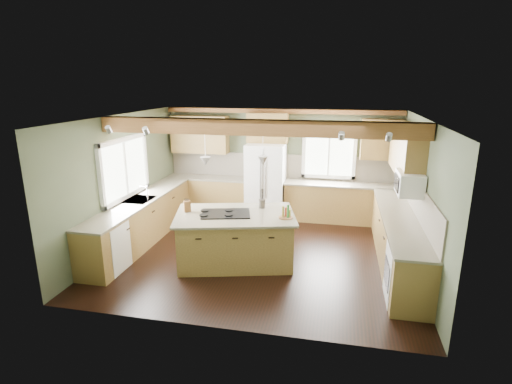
# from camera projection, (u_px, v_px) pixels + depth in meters

# --- Properties ---
(floor) EXTENTS (5.60, 5.60, 0.00)m
(floor) POSITION_uv_depth(u_px,v_px,m) (261.00, 253.00, 7.73)
(floor) COLOR black
(floor) RESTS_ON ground
(ceiling) EXTENTS (5.60, 5.60, 0.00)m
(ceiling) POSITION_uv_depth(u_px,v_px,m) (261.00, 117.00, 7.03)
(ceiling) COLOR silver
(ceiling) RESTS_ON wall_back
(wall_back) EXTENTS (5.60, 0.00, 5.60)m
(wall_back) POSITION_uv_depth(u_px,v_px,m) (281.00, 162.00, 9.74)
(wall_back) COLOR #444E37
(wall_back) RESTS_ON ground
(wall_left) EXTENTS (0.00, 5.00, 5.00)m
(wall_left) POSITION_uv_depth(u_px,v_px,m) (123.00, 181.00, 7.93)
(wall_left) COLOR #444E37
(wall_left) RESTS_ON ground
(wall_right) EXTENTS (0.00, 5.00, 5.00)m
(wall_right) POSITION_uv_depth(u_px,v_px,m) (421.00, 197.00, 6.82)
(wall_right) COLOR #444E37
(wall_right) RESTS_ON ground
(ceiling_beam) EXTENTS (5.55, 0.26, 0.26)m
(ceiling_beam) POSITION_uv_depth(u_px,v_px,m) (256.00, 127.00, 6.65)
(ceiling_beam) COLOR brown
(ceiling_beam) RESTS_ON ceiling
(soffit_trim) EXTENTS (5.55, 0.20, 0.10)m
(soffit_trim) POSITION_uv_depth(u_px,v_px,m) (281.00, 111.00, 9.31)
(soffit_trim) COLOR brown
(soffit_trim) RESTS_ON ceiling
(backsplash_back) EXTENTS (5.58, 0.03, 0.58)m
(backsplash_back) POSITION_uv_depth(u_px,v_px,m) (281.00, 166.00, 9.75)
(backsplash_back) COLOR brown
(backsplash_back) RESTS_ON wall_back
(backsplash_right) EXTENTS (0.03, 3.70, 0.58)m
(backsplash_right) POSITION_uv_depth(u_px,v_px,m) (419.00, 201.00, 6.90)
(backsplash_right) COLOR brown
(backsplash_right) RESTS_ON wall_right
(base_cab_back_left) EXTENTS (2.02, 0.60, 0.88)m
(base_cab_back_left) POSITION_uv_depth(u_px,v_px,m) (208.00, 195.00, 10.04)
(base_cab_back_left) COLOR brown
(base_cab_back_left) RESTS_ON floor
(counter_back_left) EXTENTS (2.06, 0.64, 0.04)m
(counter_back_left) POSITION_uv_depth(u_px,v_px,m) (207.00, 178.00, 9.91)
(counter_back_left) COLOR #50483B
(counter_back_left) RESTS_ON base_cab_back_left
(base_cab_back_right) EXTENTS (2.62, 0.60, 0.88)m
(base_cab_back_right) POSITION_uv_depth(u_px,v_px,m) (341.00, 203.00, 9.39)
(base_cab_back_right) COLOR brown
(base_cab_back_right) RESTS_ON floor
(counter_back_right) EXTENTS (2.66, 0.64, 0.04)m
(counter_back_right) POSITION_uv_depth(u_px,v_px,m) (342.00, 184.00, 9.26)
(counter_back_right) COLOR #50483B
(counter_back_right) RESTS_ON base_cab_back_right
(base_cab_left) EXTENTS (0.60, 3.70, 0.88)m
(base_cab_left) POSITION_uv_depth(u_px,v_px,m) (141.00, 222.00, 8.15)
(base_cab_left) COLOR brown
(base_cab_left) RESTS_ON floor
(counter_left) EXTENTS (0.64, 3.74, 0.04)m
(counter_left) POSITION_uv_depth(u_px,v_px,m) (140.00, 200.00, 8.03)
(counter_left) COLOR #50483B
(counter_left) RESTS_ON base_cab_left
(base_cab_right) EXTENTS (0.60, 3.70, 0.88)m
(base_cab_right) POSITION_uv_depth(u_px,v_px,m) (398.00, 241.00, 7.16)
(base_cab_right) COLOR brown
(base_cab_right) RESTS_ON floor
(counter_right) EXTENTS (0.64, 3.74, 0.04)m
(counter_right) POSITION_uv_depth(u_px,v_px,m) (400.00, 217.00, 7.04)
(counter_right) COLOR #50483B
(counter_right) RESTS_ON base_cab_right
(upper_cab_back_left) EXTENTS (1.40, 0.35, 0.90)m
(upper_cab_back_left) POSITION_uv_depth(u_px,v_px,m) (200.00, 134.00, 9.79)
(upper_cab_back_left) COLOR brown
(upper_cab_back_left) RESTS_ON wall_back
(upper_cab_over_fridge) EXTENTS (0.96, 0.35, 0.70)m
(upper_cab_over_fridge) POSITION_uv_depth(u_px,v_px,m) (268.00, 128.00, 9.40)
(upper_cab_over_fridge) COLOR brown
(upper_cab_over_fridge) RESTS_ON wall_back
(upper_cab_right) EXTENTS (0.35, 2.20, 0.90)m
(upper_cab_right) POSITION_uv_depth(u_px,v_px,m) (406.00, 151.00, 7.53)
(upper_cab_right) COLOR brown
(upper_cab_right) RESTS_ON wall_right
(upper_cab_back_corner) EXTENTS (0.90, 0.35, 0.90)m
(upper_cab_back_corner) POSITION_uv_depth(u_px,v_px,m) (382.00, 140.00, 8.94)
(upper_cab_back_corner) COLOR brown
(upper_cab_back_corner) RESTS_ON wall_back
(window_left) EXTENTS (0.04, 1.60, 1.05)m
(window_left) POSITION_uv_depth(u_px,v_px,m) (124.00, 168.00, 7.91)
(window_left) COLOR white
(window_left) RESTS_ON wall_left
(window_back) EXTENTS (1.10, 0.04, 1.00)m
(window_back) POSITION_uv_depth(u_px,v_px,m) (329.00, 154.00, 9.42)
(window_back) COLOR white
(window_back) RESTS_ON wall_back
(sink) EXTENTS (0.50, 0.65, 0.03)m
(sink) POSITION_uv_depth(u_px,v_px,m) (140.00, 200.00, 8.03)
(sink) COLOR #262628
(sink) RESTS_ON counter_left
(faucet) EXTENTS (0.02, 0.02, 0.28)m
(faucet) POSITION_uv_depth(u_px,v_px,m) (147.00, 194.00, 7.95)
(faucet) COLOR #B2B2B7
(faucet) RESTS_ON sink
(dishwasher) EXTENTS (0.60, 0.60, 0.84)m
(dishwasher) POSITION_uv_depth(u_px,v_px,m) (106.00, 247.00, 6.93)
(dishwasher) COLOR white
(dishwasher) RESTS_ON floor
(oven) EXTENTS (0.60, 0.72, 0.84)m
(oven) POSITION_uv_depth(u_px,v_px,m) (408.00, 275.00, 5.94)
(oven) COLOR white
(oven) RESTS_ON floor
(microwave) EXTENTS (0.40, 0.70, 0.38)m
(microwave) POSITION_uv_depth(u_px,v_px,m) (410.00, 183.00, 6.75)
(microwave) COLOR white
(microwave) RESTS_ON wall_right
(pendant_left) EXTENTS (0.18, 0.18, 0.16)m
(pendant_left) POSITION_uv_depth(u_px,v_px,m) (206.00, 162.00, 6.86)
(pendant_left) COLOR #B2B2B7
(pendant_left) RESTS_ON ceiling
(pendant_right) EXTENTS (0.18, 0.18, 0.16)m
(pendant_right) POSITION_uv_depth(u_px,v_px,m) (263.00, 161.00, 6.91)
(pendant_right) COLOR #B2B2B7
(pendant_right) RESTS_ON ceiling
(refrigerator) EXTENTS (0.90, 0.74, 1.80)m
(refrigerator) POSITION_uv_depth(u_px,v_px,m) (266.00, 181.00, 9.54)
(refrigerator) COLOR white
(refrigerator) RESTS_ON floor
(island) EXTENTS (2.22, 1.67, 0.88)m
(island) POSITION_uv_depth(u_px,v_px,m) (235.00, 239.00, 7.27)
(island) COLOR brown
(island) RESTS_ON floor
(island_top) EXTENTS (2.38, 1.83, 0.04)m
(island_top) POSITION_uv_depth(u_px,v_px,m) (235.00, 215.00, 7.15)
(island_top) COLOR #50483B
(island_top) RESTS_ON island
(cooktop) EXTENTS (0.97, 0.77, 0.02)m
(cooktop) POSITION_uv_depth(u_px,v_px,m) (226.00, 214.00, 7.13)
(cooktop) COLOR black
(cooktop) RESTS_ON island_top
(knife_block) EXTENTS (0.15, 0.14, 0.20)m
(knife_block) POSITION_uv_depth(u_px,v_px,m) (187.00, 206.00, 7.25)
(knife_block) COLOR brown
(knife_block) RESTS_ON island_top
(utensil_crock) EXTENTS (0.13, 0.13, 0.17)m
(utensil_crock) POSITION_uv_depth(u_px,v_px,m) (262.00, 203.00, 7.47)
(utensil_crock) COLOR #3E3731
(utensil_crock) RESTS_ON island_top
(bottle_tray) EXTENTS (0.33, 0.33, 0.23)m
(bottle_tray) POSITION_uv_depth(u_px,v_px,m) (286.00, 212.00, 6.91)
(bottle_tray) COLOR brown
(bottle_tray) RESTS_ON island_top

